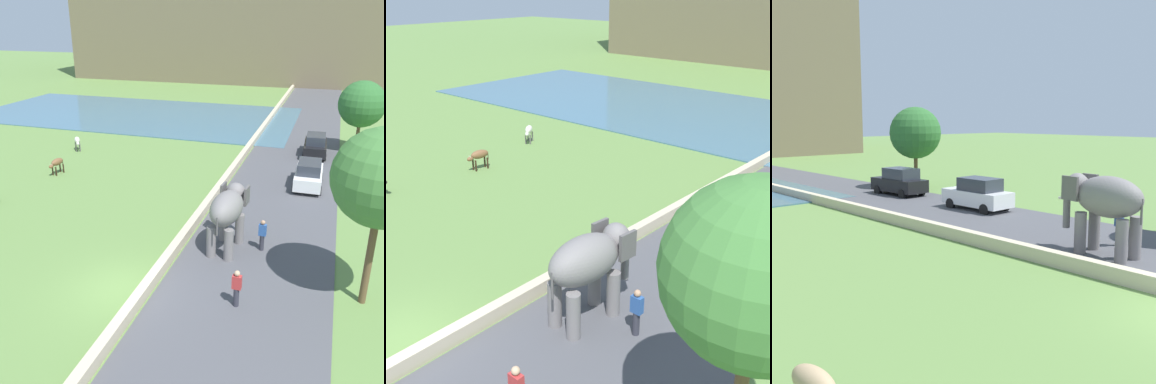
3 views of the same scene
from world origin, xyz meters
The scene contains 13 objects.
ground_plane centered at (0.00, 0.00, 0.00)m, with size 220.00×220.00×0.00m, color #608442.
road_surface centered at (5.00, 20.00, 0.03)m, with size 7.00×120.00×0.06m, color #4C4C51.
barrier_wall centered at (1.20, 18.00, 0.26)m, with size 0.40×110.00×0.51m, color beige.
lake centered at (-14.00, 31.78, 0.04)m, with size 36.00×18.00×0.08m, color #426B84.
elephant centered at (3.44, 4.74, 2.04)m, with size 1.60×3.52×2.99m.
person_beside_elephant centered at (5.09, 5.00, 0.87)m, with size 0.36×0.22×1.63m.
person_trailing centered at (4.88, 0.37, 0.87)m, with size 0.36×0.22×1.63m.
car_black centered at (6.58, 21.60, 0.90)m, with size 1.89×4.05×1.80m.
car_white centered at (6.58, 14.34, 0.90)m, with size 1.84×4.02×1.80m.
cow_brown centered at (-10.62, 11.39, 0.84)m, with size 0.57×1.41×1.15m.
cow_white centered at (-12.43, 16.97, 0.84)m, with size 1.08×1.32×1.15m.
tree_near centered at (9.76, 23.98, 3.94)m, with size 3.73×3.73×5.82m.
tree_mid centered at (9.55, 2.23, 5.20)m, with size 3.64×3.64×7.04m.
Camera 1 is at (7.58, -13.38, 10.48)m, focal length 40.49 mm.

